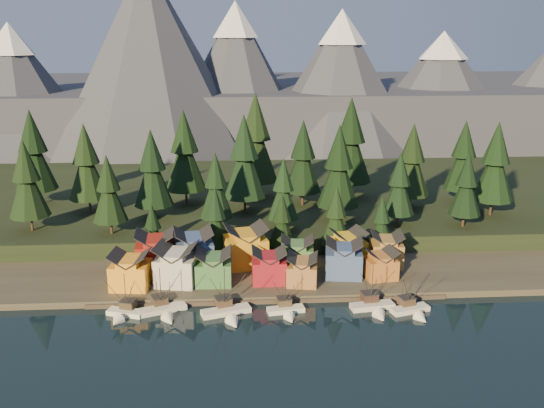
{
  "coord_description": "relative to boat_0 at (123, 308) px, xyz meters",
  "views": [
    {
      "loc": [
        -7.21,
        -107.79,
        58.44
      ],
      "look_at": [
        1.78,
        30.0,
        18.61
      ],
      "focal_mm": 40.0,
      "sensor_mm": 36.0,
      "label": 1
    }
  ],
  "objects": [
    {
      "name": "hillside",
      "position": [
        30.96,
        79.5,
        0.93
      ],
      "size": [
        420.0,
        100.0,
        6.0
      ],
      "primitive_type": "cube",
      "color": "black",
      "rests_on": "ground"
    },
    {
      "name": "house_front_3",
      "position": [
        31.63,
        13.25,
        3.63
      ],
      "size": [
        7.86,
        7.49,
        8.0
      ],
      "rotation": [
        0.0,
        0.0,
        -0.0
      ],
      "color": "maroon",
      "rests_on": "shore_strip"
    },
    {
      "name": "house_front_5",
      "position": [
        49.64,
        15.38,
        4.19
      ],
      "size": [
        9.68,
        9.02,
        9.06
      ],
      "rotation": [
        0.0,
        0.0,
        -0.15
      ],
      "color": "#374E82",
      "rests_on": "shore_strip"
    },
    {
      "name": "house_back_5",
      "position": [
        61.39,
        21.02,
        3.97
      ],
      "size": [
        8.42,
        8.51,
        8.65
      ],
      "rotation": [
        0.0,
        0.0,
        -0.1
      ],
      "color": "olive",
      "rests_on": "shore_strip"
    },
    {
      "name": "tree_hill_8",
      "position": [
        44.96,
        61.5,
        18.48
      ],
      "size": [
        11.42,
        11.42,
        26.61
      ],
      "color": "#332319",
      "rests_on": "hillside"
    },
    {
      "name": "tree_hill_17",
      "position": [
        98.96,
        47.5,
        19.05
      ],
      "size": [
        11.87,
        11.87,
        27.65
      ],
      "color": "#332319",
      "rests_on": "hillside"
    },
    {
      "name": "house_back_0",
      "position": [
        4.39,
        21.72,
        4.69
      ],
      "size": [
        9.73,
        9.39,
        10.02
      ],
      "rotation": [
        0.0,
        0.0,
        0.06
      ],
      "color": "maroon",
      "rests_on": "shore_strip"
    },
    {
      "name": "house_front_2",
      "position": [
        18.75,
        13.32,
        3.65
      ],
      "size": [
        8.41,
        8.47,
        8.03
      ],
      "rotation": [
        0.0,
        0.0,
        -0.02
      ],
      "color": "#3C6F3C",
      "rests_on": "shore_strip"
    },
    {
      "name": "house_back_3",
      "position": [
        39.03,
        20.82,
        3.67
      ],
      "size": [
        8.59,
        7.81,
        8.06
      ],
      "rotation": [
        0.0,
        0.0,
        -0.1
      ],
      "color": "#40713D",
      "rests_on": "shore_strip"
    },
    {
      "name": "tree_hill_15",
      "position": [
        30.96,
        71.5,
        22.47
      ],
      "size": [
        14.55,
        14.55,
        33.9
      ],
      "color": "#332319",
      "rests_on": "hillside"
    },
    {
      "name": "house_front_1",
      "position": [
        10.19,
        13.49,
        4.41
      ],
      "size": [
        10.61,
        10.32,
        9.48
      ],
      "rotation": [
        0.0,
        0.0,
        -0.18
      ],
      "color": "beige",
      "rests_on": "shore_strip"
    },
    {
      "name": "mountain_ridge",
      "position": [
        26.76,
        203.09,
        23.99
      ],
      "size": [
        560.0,
        190.0,
        90.0
      ],
      "color": "#484C5D",
      "rests_on": "ground"
    },
    {
      "name": "tree_hill_12",
      "position": [
        76.96,
        55.5,
        18.27
      ],
      "size": [
        11.26,
        11.26,
        26.23
      ],
      "color": "#332319",
      "rests_on": "hillside"
    },
    {
      "name": "shore_strip",
      "position": [
        30.96,
        29.5,
        -1.32
      ],
      "size": [
        400.0,
        50.0,
        1.5
      ],
      "primitive_type": "cube",
      "color": "#393429",
      "rests_on": "ground"
    },
    {
      "name": "tree_shore_1",
      "position": [
        18.96,
        29.5,
        9.85
      ],
      "size": [
        8.19,
        8.19,
        19.07
      ],
      "color": "#332319",
      "rests_on": "shore_strip"
    },
    {
      "name": "tree_hill_16",
      "position": [
        -37.04,
        67.5,
        20.17
      ],
      "size": [
        12.75,
        12.75,
        29.71
      ],
      "color": "#332319",
      "rests_on": "hillside"
    },
    {
      "name": "house_back_2",
      "position": [
        26.42,
        23.49,
        4.98
      ],
      "size": [
        11.52,
        10.88,
        10.57
      ],
      "rotation": [
        0.0,
        0.0,
        0.19
      ],
      "color": "gold",
      "rests_on": "shore_strip"
    },
    {
      "name": "house_front_4",
      "position": [
        39.26,
        11.4,
        3.12
      ],
      "size": [
        8.02,
        8.46,
        7.02
      ],
      "rotation": [
        0.0,
        0.0,
        -0.17
      ],
      "color": "#9A6636",
      "rests_on": "shore_strip"
    },
    {
      "name": "house_back_4",
      "position": [
        51.89,
        22.97,
        4.15
      ],
      "size": [
        9.75,
        9.5,
        8.99
      ],
      "rotation": [
        0.0,
        0.0,
        0.22
      ],
      "color": "gold",
      "rests_on": "shore_strip"
    },
    {
      "name": "boat_2",
      "position": [
        21.97,
        -1.17,
        -0.02
      ],
      "size": [
        11.24,
        11.71,
        11.38
      ],
      "rotation": [
        0.0,
        0.0,
        0.3
      ],
      "color": "silver",
      "rests_on": "ground"
    },
    {
      "name": "boat_3",
      "position": [
        34.57,
        -0.86,
        -0.12
      ],
      "size": [
        8.48,
        9.0,
        10.02
      ],
      "rotation": [
        0.0,
        0.0,
        0.16
      ],
      "color": "white",
      "rests_on": "ground"
    },
    {
      "name": "tree_hill_6",
      "position": [
        26.96,
        54.5,
        20.02
      ],
      "size": [
        12.63,
        12.63,
        29.42
      ],
      "color": "#332319",
      "rests_on": "hillside"
    },
    {
      "name": "house_front_0",
      "position": [
        -0.12,
        11.98,
        3.92
      ],
      "size": [
        9.38,
        8.97,
        8.54
      ],
      "rotation": [
        0.0,
        0.0,
        -0.11
      ],
      "color": "orange",
      "rests_on": "shore_strip"
    },
    {
      "name": "tree_shore_2",
      "position": [
        35.96,
        29.5,
        8.86
      ],
      "size": [
        7.41,
        7.41,
        17.27
      ],
      "color": "#332319",
      "rests_on": "shore_strip"
    },
    {
      "name": "house_back_1",
      "position": [
        13.71,
        21.67,
        4.81
      ],
      "size": [
        10.4,
        10.5,
        10.26
      ],
      "rotation": [
        0.0,
        0.0,
        0.15
      ],
      "color": "#384E84",
      "rests_on": "shore_strip"
    },
    {
      "name": "tree_hill_2",
      "position": [
        -9.04,
        37.5,
        15.68
      ],
      "size": [
        9.23,
        9.23,
        21.51
      ],
      "color": "#332319",
      "rests_on": "hillside"
    },
    {
      "name": "tree_hill_4",
      "position": [
        8.96,
        64.5,
        20.2
      ],
      "size": [
        12.77,
        12.77,
        29.76
      ],
      "color": "#332319",
      "rests_on": "hillside"
    },
    {
      "name": "tree_hill_7",
      "position": [
        36.96,
        37.5,
        14.88
      ],
      "size": [
        8.6,
        8.6,
        20.04
      ],
      "color": "#332319",
      "rests_on": "hillside"
    },
    {
      "name": "tree_hill_14",
      "position": [
        94.96,
        61.5,
        18.14
      ],
      "size": [
        11.16,
        11.16,
        25.99
      ],
      "color": "#332319",
      "rests_on": "hillside"
    },
    {
      "name": "tree_hill_10",
      "position": [
        60.96,
        69.5,
        21.64
      ],
      "size": [
        13.91,
        13.91,
        32.39
      ],
      "color": "#332319",
      "rests_on": "hillside"
    },
    {
      "name": "boat_5",
      "position": [
        53.54,
        -0.62,
        0.06
      ],
      "size": [
        10.11,
        10.76,
        11.28
      ],
      "rotation": [
        0.0,
        0.0,
        0.14
      ],
      "color": "beige",
      "rests_on": "ground"
    },
    {
      "name": "house_front_6",
      "position": [
        58.13,
        13.67,
        3.17
      ],
      "size": [
        8.07,
        7.74,
        7.12
      ],
      "rotation": [
        0.0,
        0.0,
        0.15
      ],
      "color": "#AD672C",
      "rests_on": "shore_strip"
    },
    {
      "name": "ground",
      "position": [
        30.96,
        -10.5,
        -2.07
      ],
      "size": [
        500.0,
        500.0,
        0.0
      ],
      "primitive_type": "plane",
      "color": "black",
      "rests_on": "ground"
    },
    {
      "name": "boat_1",
      "position": [
        8.34,
        0.84,
        -0.11
      ],
      "size": [
        10.84,
        11.18,
        10.93
      ],
      "rotation": [
        0.0,
        0.0,
        0.37
      ],
      "color": "silver",
      "rests_on": "ground"
    },
    {
      "name": "tree_hill_0",
      "position": [
        -31.04,
        41.5,
        17.59
      ],
      "size": [
        10.73,
        10.73,
        25.0
      ],
      "color": "#332319",
      "rests_on": "hillside"
    },
    {
      "name": "tree_hill_3",
      "position": [
        0.96,
        49.5,
        18.24
      ],
      "size": [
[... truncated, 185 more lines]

